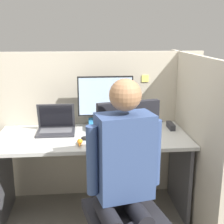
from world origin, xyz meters
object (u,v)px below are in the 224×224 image
(paper_box, at_px, (106,124))
(monitor, at_px, (105,99))
(person, at_px, (124,172))
(stapler, at_px, (171,126))
(office_chair, at_px, (126,189))
(laptop, at_px, (56,127))
(carrot_toy, at_px, (80,144))

(paper_box, distance_m, monitor, 0.24)
(monitor, distance_m, person, 1.04)
(stapler, distance_m, office_chair, 0.95)
(laptop, xyz_separation_m, office_chair, (0.51, -0.76, -0.21))
(stapler, bearing_deg, paper_box, 173.52)
(paper_box, height_order, laptop, laptop)
(office_chair, distance_m, person, 0.26)
(person, bearing_deg, office_chair, 77.42)
(carrot_toy, xyz_separation_m, person, (0.27, -0.56, 0.02))
(paper_box, xyz_separation_m, laptop, (-0.44, -0.08, 0.01))
(monitor, distance_m, office_chair, 0.95)
(carrot_toy, bearing_deg, office_chair, -52.55)
(paper_box, xyz_separation_m, carrot_toy, (-0.23, -0.44, -0.01))
(monitor, relative_size, carrot_toy, 3.60)
(person, bearing_deg, laptop, 117.38)
(office_chair, xyz_separation_m, person, (-0.04, -0.16, 0.20))
(monitor, height_order, person, person)
(paper_box, bearing_deg, monitor, 90.00)
(paper_box, bearing_deg, stapler, -6.48)
(carrot_toy, bearing_deg, paper_box, 62.40)
(carrot_toy, xyz_separation_m, office_chair, (0.31, -0.40, -0.18))
(stapler, bearing_deg, person, -120.41)
(office_chair, bearing_deg, carrot_toy, 127.45)
(monitor, distance_m, stapler, 0.64)
(stapler, bearing_deg, carrot_toy, -155.41)
(office_chair, height_order, person, person)
(carrot_toy, height_order, office_chair, office_chair)
(stapler, distance_m, person, 1.09)
(carrot_toy, bearing_deg, person, -64.50)
(monitor, xyz_separation_m, stapler, (0.59, -0.07, -0.25))
(carrot_toy, relative_size, office_chair, 0.12)
(stapler, relative_size, carrot_toy, 1.18)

